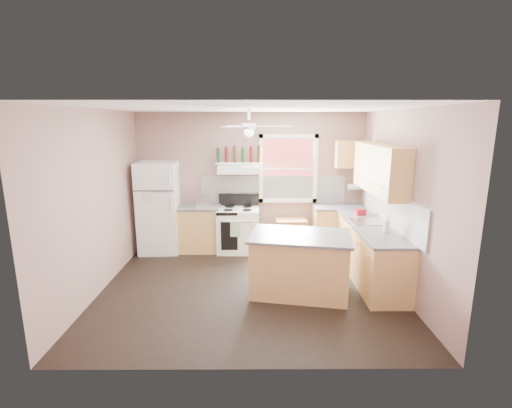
{
  "coord_description": "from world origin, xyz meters",
  "views": [
    {
      "loc": [
        0.07,
        -5.38,
        2.51
      ],
      "look_at": [
        0.1,
        0.3,
        1.25
      ],
      "focal_mm": 26.0,
      "sensor_mm": 36.0,
      "label": 1
    }
  ],
  "objects_px": {
    "toaster": "(203,201)",
    "island": "(300,265)",
    "refrigerator": "(159,207)",
    "cart": "(291,234)",
    "stove": "(239,230)"
  },
  "relations": [
    {
      "from": "cart",
      "to": "island",
      "type": "distance_m",
      "value": 1.95
    },
    {
      "from": "refrigerator",
      "to": "cart",
      "type": "xyz_separation_m",
      "value": [
        2.59,
        0.09,
        -0.58
      ]
    },
    {
      "from": "toaster",
      "to": "island",
      "type": "distance_m",
      "value": 2.6
    },
    {
      "from": "stove",
      "to": "cart",
      "type": "bearing_deg",
      "value": 7.91
    },
    {
      "from": "stove",
      "to": "island",
      "type": "xyz_separation_m",
      "value": [
        0.99,
        -1.83,
        0.0
      ]
    },
    {
      "from": "refrigerator",
      "to": "island",
      "type": "bearing_deg",
      "value": -39.29
    },
    {
      "from": "island",
      "to": "stove",
      "type": "bearing_deg",
      "value": 128.99
    },
    {
      "from": "stove",
      "to": "island",
      "type": "relative_size",
      "value": 0.62
    },
    {
      "from": "toaster",
      "to": "cart",
      "type": "height_order",
      "value": "toaster"
    },
    {
      "from": "refrigerator",
      "to": "toaster",
      "type": "xyz_separation_m",
      "value": [
        0.85,
        0.04,
        0.1
      ]
    },
    {
      "from": "island",
      "to": "toaster",
      "type": "bearing_deg",
      "value": 142.2
    },
    {
      "from": "toaster",
      "to": "cart",
      "type": "bearing_deg",
      "value": -3.64
    },
    {
      "from": "refrigerator",
      "to": "island",
      "type": "xyz_separation_m",
      "value": [
        2.54,
        -1.86,
        -0.46
      ]
    },
    {
      "from": "refrigerator",
      "to": "stove",
      "type": "relative_size",
      "value": 2.06
    },
    {
      "from": "refrigerator",
      "to": "island",
      "type": "relative_size",
      "value": 1.28
    }
  ]
}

